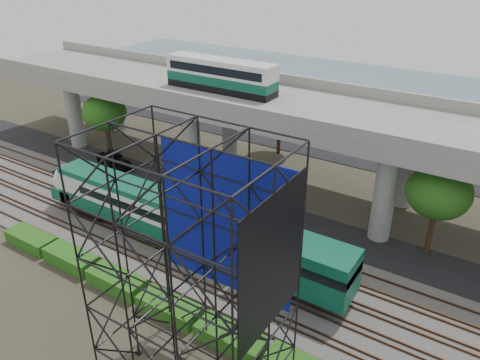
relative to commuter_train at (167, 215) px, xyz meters
The scene contains 13 objects.
ground 5.66m from the commuter_train, 24.26° to the right, with size 140.00×140.00×0.00m, color #474233.
ballast_bed 5.24m from the commuter_train, ahead, with size 90.00×12.00×0.20m, color slate.
service_road 10.00m from the commuter_train, 62.43° to the left, with size 90.00×5.00×0.08m, color black.
parking_lot 32.43m from the commuter_train, 82.11° to the left, with size 90.00×18.00×0.08m, color black.
harbor_water 54.26m from the commuter_train, 85.30° to the left, with size 140.00×40.00×0.03m, color #41606C.
rail_tracks 5.14m from the commuter_train, ahead, with size 90.00×9.52×0.16m.
commuter_train is the anchor object (origin of this frame).
overpass 15.46m from the commuter_train, 74.80° to the left, with size 80.00×12.00×12.40m.
scaffold_tower 15.27m from the commuter_train, 43.25° to the right, with size 9.36×6.36×15.00m.
hedge_strip 8.64m from the commuter_train, 49.17° to the right, with size 34.60×1.80×1.20m.
trees 14.42m from the commuter_train, 90.93° to the left, with size 40.94×16.94×7.69m.
suv 17.49m from the commuter_train, 150.87° to the left, with size 2.63×5.70×1.58m, color black.
parked_cars 32.00m from the commuter_train, 82.20° to the left, with size 36.88×9.56×1.32m.
Camera 1 is at (18.23, -22.24, 22.46)m, focal length 35.00 mm.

